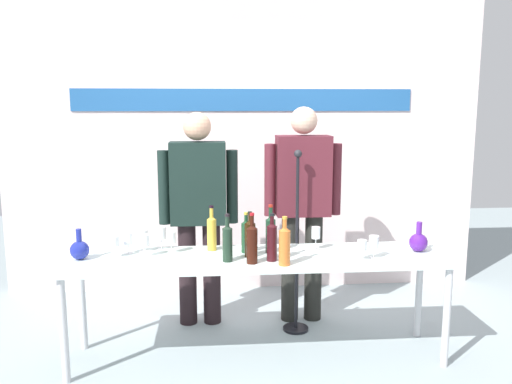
{
  "coord_description": "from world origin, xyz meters",
  "views": [
    {
      "loc": [
        -0.29,
        -3.39,
        1.75
      ],
      "look_at": [
        0.0,
        0.15,
        1.15
      ],
      "focal_mm": 36.48,
      "sensor_mm": 36.0,
      "label": 1
    }
  ],
  "objects": [
    {
      "name": "ground_plane",
      "position": [
        0.0,
        0.0,
        0.0
      ],
      "size": [
        10.0,
        10.0,
        0.0
      ],
      "primitive_type": "plane",
      "color": "#98A7AB"
    },
    {
      "name": "back_wall",
      "position": [
        0.0,
        1.47,
        1.5
      ],
      "size": [
        4.44,
        0.11,
        3.0
      ],
      "color": "silver",
      "rests_on": "ground"
    },
    {
      "name": "display_table",
      "position": [
        0.0,
        0.0,
        0.68
      ],
      "size": [
        2.61,
        0.57,
        0.74
      ],
      "color": "silver",
      "rests_on": "ground"
    },
    {
      "name": "decanter_blue_left",
      "position": [
        -1.18,
        0.01,
        0.8
      ],
      "size": [
        0.13,
        0.13,
        0.21
      ],
      "color": "navy",
      "rests_on": "display_table"
    },
    {
      "name": "decanter_blue_right",
      "position": [
        1.13,
        0.01,
        0.81
      ],
      "size": [
        0.13,
        0.13,
        0.21
      ],
      "color": "#531D8F",
      "rests_on": "display_table"
    },
    {
      "name": "presenter_left",
      "position": [
        -0.41,
        0.63,
        0.97
      ],
      "size": [
        0.62,
        0.22,
        1.69
      ],
      "color": "black",
      "rests_on": "ground"
    },
    {
      "name": "presenter_right",
      "position": [
        0.41,
        0.63,
        1.0
      ],
      "size": [
        0.62,
        0.22,
        1.73
      ],
      "color": "black",
      "rests_on": "ground"
    },
    {
      "name": "wine_bottle_0",
      "position": [
        0.08,
        -0.12,
        0.87
      ],
      "size": [
        0.07,
        0.07,
        0.32
      ],
      "color": "#370E15",
      "rests_on": "display_table"
    },
    {
      "name": "wine_bottle_1",
      "position": [
        -0.05,
        -0.01,
        0.87
      ],
      "size": [
        0.07,
        0.07,
        0.31
      ],
      "color": "black",
      "rests_on": "display_table"
    },
    {
      "name": "wine_bottle_2",
      "position": [
        -0.07,
        0.09,
        0.86
      ],
      "size": [
        0.07,
        0.07,
        0.28
      ],
      "color": "#173E24",
      "rests_on": "display_table"
    },
    {
      "name": "wine_bottle_3",
      "position": [
        -0.21,
        -0.11,
        0.87
      ],
      "size": [
        0.07,
        0.07,
        0.32
      ],
      "color": "#1C3123",
      "rests_on": "display_table"
    },
    {
      "name": "wine_bottle_4",
      "position": [
        0.09,
        0.08,
        0.88
      ],
      "size": [
        0.07,
        0.07,
        0.34
      ],
      "color": "#1B3B26",
      "rests_on": "display_table"
    },
    {
      "name": "wine_bottle_5",
      "position": [
        -0.31,
        0.16,
        0.87
      ],
      "size": [
        0.07,
        0.07,
        0.32
      ],
      "color": "gold",
      "rests_on": "display_table"
    },
    {
      "name": "wine_bottle_6",
      "position": [
        -0.05,
        -0.17,
        0.87
      ],
      "size": [
        0.07,
        0.07,
        0.33
      ],
      "color": "black",
      "rests_on": "display_table"
    },
    {
      "name": "wine_bottle_7",
      "position": [
        0.15,
        -0.22,
        0.87
      ],
      "size": [
        0.07,
        0.07,
        0.32
      ],
      "color": "orange",
      "rests_on": "display_table"
    },
    {
      "name": "wine_glass_left_0",
      "position": [
        -0.76,
        0.04,
        0.85
      ],
      "size": [
        0.06,
        0.06,
        0.15
      ],
      "color": "white",
      "rests_on": "display_table"
    },
    {
      "name": "wine_glass_left_1",
      "position": [
        -0.88,
        0.13,
        0.84
      ],
      "size": [
        0.06,
        0.06,
        0.14
      ],
      "color": "white",
      "rests_on": "display_table"
    },
    {
      "name": "wine_glass_left_2",
      "position": [
        -0.67,
        0.22,
        0.85
      ],
      "size": [
        0.07,
        0.07,
        0.16
      ],
      "color": "white",
      "rests_on": "display_table"
    },
    {
      "name": "wine_glass_left_3",
      "position": [
        -0.59,
        0.12,
        0.84
      ],
      "size": [
        0.06,
        0.06,
        0.15
      ],
      "color": "white",
      "rests_on": "display_table"
    },
    {
      "name": "wine_glass_left_4",
      "position": [
        -0.96,
        0.04,
        0.85
      ],
      "size": [
        0.07,
        0.07,
        0.15
      ],
      "color": "white",
      "rests_on": "display_table"
    },
    {
      "name": "wine_glass_left_5",
      "position": [
        -0.79,
        0.17,
        0.85
      ],
      "size": [
        0.07,
        0.07,
        0.15
      ],
      "color": "white",
      "rests_on": "display_table"
    },
    {
      "name": "wine_glass_right_0",
      "position": [
        0.42,
        0.12,
        0.85
      ],
      "size": [
        0.06,
        0.06,
        0.16
      ],
      "color": "white",
      "rests_on": "display_table"
    },
    {
      "name": "wine_glass_right_1",
      "position": [
        0.76,
        -0.12,
        0.84
      ],
      "size": [
        0.07,
        0.07,
        0.15
      ],
      "color": "white",
      "rests_on": "display_table"
    },
    {
      "name": "wine_glass_right_2",
      "position": [
        0.67,
        -0.16,
        0.83
      ],
      "size": [
        0.06,
        0.06,
        0.14
      ],
      "color": "white",
      "rests_on": "display_table"
    },
    {
      "name": "microphone_stand",
      "position": [
        0.34,
        0.42,
        0.47
      ],
      "size": [
        0.2,
        0.2,
        1.42
      ],
      "color": "black",
      "rests_on": "ground"
    }
  ]
}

